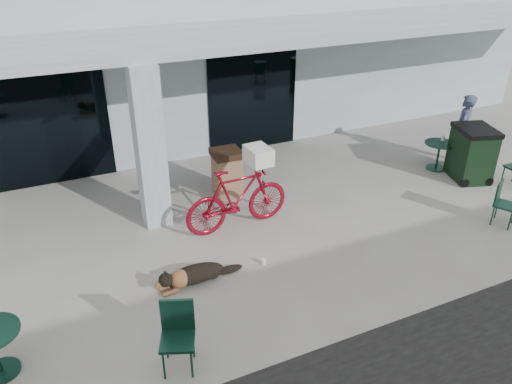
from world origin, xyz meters
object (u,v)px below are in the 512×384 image
trash_receptacle (227,173)px  wheeled_bin (472,154)px  bicycle (237,198)px  dog (195,273)px  cafe_chair_far_a (506,205)px  cafe_table_far (438,156)px  cafe_chair_near (177,340)px  person (462,130)px

trash_receptacle → wheeled_bin: size_ratio=0.83×
bicycle → trash_receptacle: size_ratio=2.04×
dog → cafe_chair_far_a: (6.06, -0.77, 0.25)m
trash_receptacle → cafe_table_far: bearing=-10.0°
cafe_chair_near → person: person is taller
cafe_chair_far_a → wheeled_bin: bearing=33.9°
bicycle → dog: bearing=132.2°
dog → person: person is taller
person → trash_receptacle: size_ratio=1.69×
trash_receptacle → dog: bearing=-121.4°
cafe_table_far → cafe_chair_far_a: size_ratio=0.81×
bicycle → person: bearing=-88.2°
dog → cafe_chair_near: bearing=-122.7°
bicycle → cafe_chair_far_a: (4.75, -2.08, -0.19)m
dog → cafe_chair_far_a: cafe_chair_far_a is taller
dog → trash_receptacle: trash_receptacle is taller
cafe_table_far → wheeled_bin: (0.28, -0.70, 0.29)m
dog → trash_receptacle: bearing=51.2°
trash_receptacle → wheeled_bin: bearing=-16.6°
dog → bicycle: bearing=37.8°
cafe_chair_near → cafe_table_far: cafe_chair_near is taller
cafe_table_far → person: size_ratio=0.41×
cafe_chair_near → wheeled_bin: (7.77, 2.70, 0.14)m
cafe_table_far → cafe_chair_far_a: (-0.67, -2.54, 0.10)m
dog → cafe_chair_near: cafe_chair_near is taller
dog → wheeled_bin: 7.10m
cafe_chair_far_a → trash_receptacle: bearing=113.4°
cafe_chair_far_a → trash_receptacle: (-4.43, 3.44, 0.08)m
cafe_table_far → trash_receptacle: size_ratio=0.69×
bicycle → dog: size_ratio=1.91×
person → wheeled_bin: (-0.40, -0.75, -0.25)m
dog → cafe_table_far: cafe_table_far is taller
person → wheeled_bin: bearing=23.3°
cafe_chair_far_a → wheeled_bin: (0.95, 1.84, 0.18)m
cafe_table_far → cafe_chair_far_a: 2.63m
person → bicycle: bearing=-34.2°
wheeled_bin → cafe_chair_far_a: bearing=-99.6°
cafe_chair_far_a → bicycle: bearing=127.6°
cafe_table_far → person: person is taller
wheeled_bin → cafe_table_far: bearing=129.5°
cafe_chair_near → bicycle: bearing=76.4°
dog → cafe_chair_near: size_ratio=1.14×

